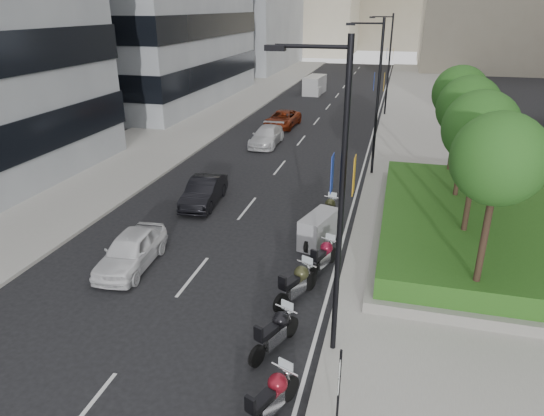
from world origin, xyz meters
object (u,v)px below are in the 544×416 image
(lamp_post_0, at_px, (336,193))
(car_c, at_px, (267,136))
(motorcycle_5, at_px, (319,230))
(car_b, at_px, (204,192))
(lamp_post_2, at_px, (388,60))
(motorcycle_4, at_px, (323,257))
(lamp_post_1, at_px, (376,91))
(motorcycle_2, at_px, (276,332))
(car_a, at_px, (131,250))
(delivery_van, at_px, (314,86))
(motorcycle_1, at_px, (272,398))
(motorcycle_3, at_px, (297,284))
(car_d, at_px, (282,119))
(parking_sign, at_px, (339,387))
(motorcycle_6, at_px, (328,211))

(lamp_post_0, distance_m, car_c, 23.83)
(motorcycle_5, xyz_separation_m, car_b, (-6.52, 3.06, 0.00))
(lamp_post_2, xyz_separation_m, motorcycle_4, (-0.90, -30.29, -4.46))
(lamp_post_1, bearing_deg, car_b, -138.67)
(lamp_post_1, bearing_deg, motorcycle_2, -95.04)
(car_a, bearing_deg, delivery_van, 85.97)
(car_a, distance_m, car_b, 6.87)
(car_c, bearing_deg, lamp_post_1, -33.00)
(lamp_post_2, xyz_separation_m, motorcycle_1, (-0.97, -37.92, -4.43))
(motorcycle_2, bearing_deg, motorcycle_3, 21.02)
(lamp_post_1, distance_m, car_b, 11.49)
(car_c, bearing_deg, motorcycle_3, -72.20)
(car_a, distance_m, car_d, 24.87)
(car_d, bearing_deg, lamp_post_2, 44.34)
(parking_sign, xyz_separation_m, motorcycle_1, (-1.63, 0.08, -0.82))
(motorcycle_1, relative_size, car_a, 0.54)
(parking_sign, bearing_deg, motorcycle_5, 102.00)
(lamp_post_1, bearing_deg, motorcycle_1, -92.80)
(motorcycle_2, xyz_separation_m, motorcycle_5, (0.08, 7.26, 0.06))
(lamp_post_2, height_order, motorcycle_2, lamp_post_2)
(lamp_post_2, distance_m, delivery_van, 14.00)
(motorcycle_3, xyz_separation_m, car_d, (-6.63, 25.55, 0.03))
(parking_sign, xyz_separation_m, motorcycle_2, (-2.18, 2.67, -0.83))
(lamp_post_2, relative_size, motorcycle_4, 4.08)
(parking_sign, distance_m, motorcycle_3, 5.89)
(lamp_post_0, relative_size, motorcycle_3, 3.89)
(car_a, relative_size, car_c, 0.89)
(motorcycle_2, relative_size, motorcycle_6, 0.97)
(lamp_post_2, xyz_separation_m, parking_sign, (0.66, -38.00, -3.61))
(car_c, bearing_deg, motorcycle_2, -74.46)
(motorcycle_4, bearing_deg, motorcycle_5, 32.55)
(lamp_post_0, height_order, lamp_post_1, same)
(lamp_post_0, height_order, motorcycle_2, lamp_post_0)
(motorcycle_1, bearing_deg, car_b, 50.67)
(parking_sign, height_order, car_c, parking_sign)
(parking_sign, relative_size, car_d, 0.51)
(car_b, xyz_separation_m, delivery_van, (-0.44, 35.42, 0.24))
(motorcycle_6, height_order, car_b, car_b)
(lamp_post_2, distance_m, motorcycle_6, 26.18)
(motorcycle_3, distance_m, car_b, 9.97)
(motorcycle_4, bearing_deg, lamp_post_2, 16.71)
(motorcycle_2, xyz_separation_m, delivery_van, (-6.88, 45.74, 0.31))
(motorcycle_4, bearing_deg, motorcycle_2, -168.74)
(car_c, distance_m, delivery_van, 23.35)
(lamp_post_0, bearing_deg, motorcycle_5, 101.85)
(lamp_post_0, height_order, car_c, lamp_post_0)
(car_b, height_order, car_d, car_b)
(parking_sign, bearing_deg, car_c, 108.80)
(lamp_post_0, xyz_separation_m, motorcycle_5, (-1.45, 6.92, -4.37))
(motorcycle_2, distance_m, motorcycle_4, 5.08)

